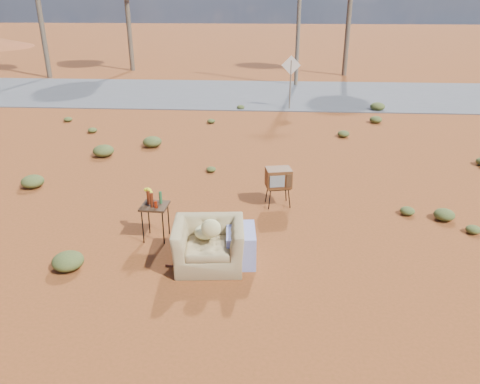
{
  "coord_description": "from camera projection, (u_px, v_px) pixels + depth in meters",
  "views": [
    {
      "loc": [
        0.71,
        -7.51,
        4.52
      ],
      "look_at": [
        0.14,
        1.16,
        0.8
      ],
      "focal_mm": 35.0,
      "sensor_mm": 36.0,
      "label": 1
    }
  ],
  "objects": [
    {
      "name": "scrub_patch",
      "position": [
        213.0,
        167.0,
        12.75
      ],
      "size": [
        17.49,
        8.07,
        0.33
      ],
      "color": "#4E5425",
      "rests_on": "ground"
    },
    {
      "name": "rusty_bar",
      "position": [
        200.0,
        271.0,
        8.2
      ],
      "size": [
        1.3,
        0.32,
        0.04
      ],
      "primitive_type": "cylinder",
      "rotation": [
        0.0,
        1.57,
        -0.22
      ],
      "color": "#482113",
      "rests_on": "ground"
    },
    {
      "name": "utility_pole_center",
      "position": [
        299.0,
        0.0,
        23.01
      ],
      "size": [
        1.4,
        0.2,
        8.0
      ],
      "color": "brown",
      "rests_on": "ground"
    },
    {
      "name": "road_sign",
      "position": [
        291.0,
        73.0,
        19.03
      ],
      "size": [
        0.78,
        0.06,
        2.19
      ],
      "color": "brown",
      "rests_on": "ground"
    },
    {
      "name": "highway",
      "position": [
        256.0,
        94.0,
        22.46
      ],
      "size": [
        140.0,
        7.0,
        0.04
      ],
      "primitive_type": "cube",
      "color": "#565659",
      "rests_on": "ground"
    },
    {
      "name": "tv_unit",
      "position": [
        278.0,
        178.0,
        10.52
      ],
      "size": [
        0.63,
        0.54,
        0.89
      ],
      "rotation": [
        0.0,
        0.0,
        0.2
      ],
      "color": "black",
      "rests_on": "ground"
    },
    {
      "name": "ground",
      "position": [
        228.0,
        256.0,
        8.71
      ],
      "size": [
        140.0,
        140.0,
        0.0
      ],
      "primitive_type": "plane",
      "color": "brown",
      "rests_on": "ground"
    },
    {
      "name": "armchair",
      "position": [
        215.0,
        239.0,
        8.27
      ],
      "size": [
        1.5,
        1.04,
        1.08
      ],
      "rotation": [
        0.0,
        0.0,
        0.09
      ],
      "color": "#947D50",
      "rests_on": "ground"
    },
    {
      "name": "side_table",
      "position": [
        153.0,
        203.0,
        9.06
      ],
      "size": [
        0.53,
        0.53,
        1.02
      ],
      "rotation": [
        0.0,
        0.0,
        -0.05
      ],
      "color": "#3C2916",
      "rests_on": "ground"
    }
  ]
}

